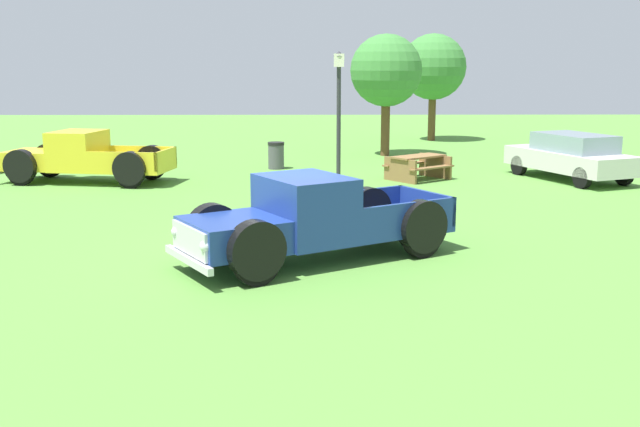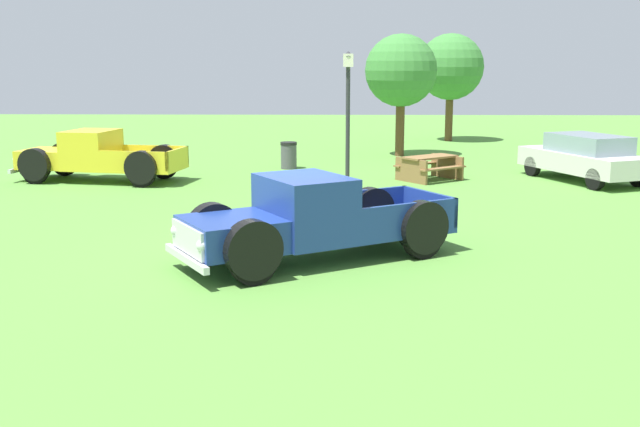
# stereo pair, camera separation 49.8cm
# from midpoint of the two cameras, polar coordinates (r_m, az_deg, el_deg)

# --- Properties ---
(ground_plane) EXTENTS (80.00, 80.00, 0.00)m
(ground_plane) POSITION_cam_midpoint_polar(r_m,az_deg,el_deg) (15.29, -3.48, -2.79)
(ground_plane) COLOR #548C38
(pickup_truck_foreground) EXTENTS (5.56, 4.37, 1.64)m
(pickup_truck_foreground) POSITION_cam_midpoint_polar(r_m,az_deg,el_deg) (14.21, -2.34, -0.63)
(pickup_truck_foreground) COLOR navy
(pickup_truck_foreground) RESTS_ON ground_plane
(pickup_truck_behind_left) EXTENTS (5.53, 2.80, 1.62)m
(pickup_truck_behind_left) POSITION_cam_midpoint_polar(r_m,az_deg,el_deg) (25.10, -18.41, 4.00)
(pickup_truck_behind_left) COLOR yellow
(pickup_truck_behind_left) RESTS_ON ground_plane
(sedan_distant_a) EXTENTS (3.37, 4.83, 1.49)m
(sedan_distant_a) POSITION_cam_midpoint_polar(r_m,az_deg,el_deg) (25.49, 17.87, 4.17)
(sedan_distant_a) COLOR silver
(sedan_distant_a) RESTS_ON ground_plane
(lamp_post_near) EXTENTS (0.36, 0.36, 4.03)m
(lamp_post_near) POSITION_cam_midpoint_polar(r_m,az_deg,el_deg) (21.44, 0.75, 7.02)
(lamp_post_near) COLOR #2D2D33
(lamp_post_near) RESTS_ON ground_plane
(picnic_table) EXTENTS (2.33, 2.27, 0.78)m
(picnic_table) POSITION_cam_midpoint_polar(r_m,az_deg,el_deg) (24.56, 6.83, 3.70)
(picnic_table) COLOR olive
(picnic_table) RESTS_ON ground_plane
(trash_can) EXTENTS (0.59, 0.59, 0.95)m
(trash_can) POSITION_cam_midpoint_polar(r_m,az_deg,el_deg) (26.95, -3.86, 4.39)
(trash_can) COLOR #4C4C51
(trash_can) RESTS_ON ground_plane
(oak_tree_east) EXTENTS (3.12, 3.12, 5.07)m
(oak_tree_east) POSITION_cam_midpoint_polar(r_m,az_deg,el_deg) (36.99, 8.15, 10.86)
(oak_tree_east) COLOR brown
(oak_tree_east) RESTS_ON ground_plane
(oak_tree_west) EXTENTS (2.87, 2.87, 4.84)m
(oak_tree_west) POSITION_cam_midpoint_polar(r_m,az_deg,el_deg) (30.67, 4.54, 10.65)
(oak_tree_west) COLOR brown
(oak_tree_west) RESTS_ON ground_plane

